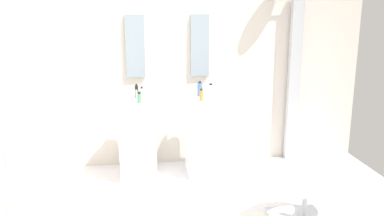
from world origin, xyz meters
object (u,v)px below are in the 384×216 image
object	(u,v)px
soap_bottle_green	(139,98)
soap_bottle_clear	(142,95)
lounge_chair	(305,188)
soap_bottle_blue	(200,89)
pedestal_sink_right	(204,136)
shower_column	(293,76)
soap_bottle_amber	(201,95)
towel_rack	(21,151)
soap_bottle_black	(137,91)
pedestal_sink_left	(138,138)
soap_bottle_white	(211,91)

from	to	relation	value
soap_bottle_green	soap_bottle_clear	distance (m)	0.04
lounge_chair	soap_bottle_blue	bearing A→B (deg)	116.76
soap_bottle_green	soap_bottle_clear	size ratio (longest dim) A/B	0.70
pedestal_sink_right	shower_column	bearing A→B (deg)	15.96
soap_bottle_green	soap_bottle_clear	xyz separation A→B (m)	(0.03, 0.02, 0.03)
soap_bottle_amber	soap_bottle_clear	distance (m)	0.65
lounge_chair	soap_bottle_blue	size ratio (longest dim) A/B	5.78
towel_rack	soap_bottle_green	size ratio (longest dim) A/B	7.86
soap_bottle_amber	shower_column	bearing A→B (deg)	19.97
soap_bottle_black	shower_column	bearing A→B (deg)	5.40
pedestal_sink_left	lounge_chair	size ratio (longest dim) A/B	0.98
soap_bottle_green	pedestal_sink_left	bearing A→B (deg)	104.55
towel_rack	soap_bottle_black	size ratio (longest dim) A/B	5.98
soap_bottle_green	soap_bottle_blue	size ratio (longest dim) A/B	0.69
towel_rack	lounge_chair	bearing A→B (deg)	-11.97
pedestal_sink_right	soap_bottle_clear	world-z (taller)	soap_bottle_clear
soap_bottle_blue	soap_bottle_black	bearing A→B (deg)	179.17
pedestal_sink_right	pedestal_sink_left	bearing A→B (deg)	180.00
soap_bottle_green	soap_bottle_white	bearing A→B (deg)	14.36
lounge_chair	soap_bottle_clear	world-z (taller)	soap_bottle_clear
lounge_chair	soap_bottle_black	xyz separation A→B (m)	(-1.45, 1.44, 0.62)
shower_column	soap_bottle_blue	world-z (taller)	shower_column
lounge_chair	towel_rack	world-z (taller)	towel_rack
lounge_chair	soap_bottle_amber	size ratio (longest dim) A/B	7.37
towel_rack	soap_bottle_clear	xyz separation A→B (m)	(1.11, 0.67, 0.35)
soap_bottle_amber	soap_bottle_blue	xyz separation A→B (m)	(0.02, 0.25, 0.02)
pedestal_sink_right	soap_bottle_green	xyz separation A→B (m)	(-0.73, -0.11, 0.49)
shower_column	towel_rack	world-z (taller)	shower_column
shower_column	soap_bottle_white	world-z (taller)	shower_column
pedestal_sink_left	soap_bottle_amber	xyz separation A→B (m)	(0.71, -0.11, 0.50)
soap_bottle_white	towel_rack	bearing A→B (deg)	-155.65
shower_column	soap_bottle_blue	xyz separation A→B (m)	(-1.19, -0.19, -0.10)
pedestal_sink_left	soap_bottle_black	bearing A→B (deg)	89.15
soap_bottle_green	soap_bottle_white	distance (m)	0.85
towel_rack	soap_bottle_white	xyz separation A→B (m)	(1.91, 0.86, 0.34)
soap_bottle_white	soap_bottle_clear	world-z (taller)	soap_bottle_clear
shower_column	soap_bottle_black	bearing A→B (deg)	-174.60
pedestal_sink_right	soap_bottle_amber	xyz separation A→B (m)	(-0.06, -0.11, 0.50)
soap_bottle_green	soap_bottle_blue	bearing A→B (deg)	19.64
pedestal_sink_right	soap_bottle_black	world-z (taller)	soap_bottle_black
soap_bottle_amber	pedestal_sink_left	bearing A→B (deg)	171.19
soap_bottle_green	soap_bottle_white	xyz separation A→B (m)	(0.82, 0.21, 0.02)
pedestal_sink_right	lounge_chair	distance (m)	1.47
lounge_chair	soap_bottle_amber	world-z (taller)	soap_bottle_amber
pedestal_sink_right	soap_bottle_white	bearing A→B (deg)	48.72
lounge_chair	shower_column	bearing A→B (deg)	73.95
pedestal_sink_left	soap_bottle_black	distance (m)	0.53
lounge_chair	soap_bottle_white	bearing A→B (deg)	113.33
soap_bottle_amber	towel_rack	bearing A→B (deg)	-159.66
shower_column	soap_bottle_black	distance (m)	1.93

